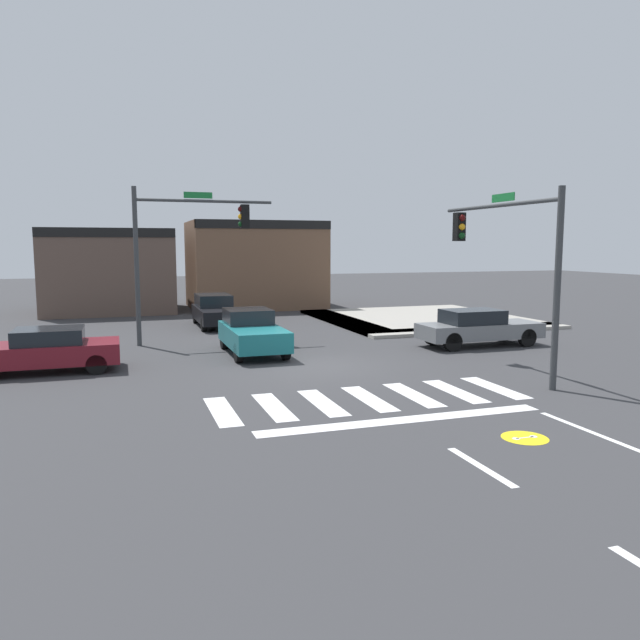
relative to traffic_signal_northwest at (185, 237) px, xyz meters
The scene contains 12 objects.
ground_plane 7.94m from the traffic_signal_northwest, 59.97° to the right, with size 120.00×120.00×0.00m, color #353538.
crosswalk_near 11.65m from the traffic_signal_northwest, 71.92° to the right, with size 7.98×2.65×0.01m.
lane_markings 18.34m from the traffic_signal_northwest, 75.29° to the right, with size 6.80×18.75×0.01m.
bike_detector_marking 15.71m from the traffic_signal_northwest, 70.23° to the right, with size 0.94×0.94×0.01m.
curb_corner_northeast 13.06m from the traffic_signal_northwest, 16.76° to the left, with size 10.00×10.60×0.15m.
storefront_row 13.54m from the traffic_signal_northwest, 83.92° to the left, with size 16.20×6.98×5.32m.
traffic_signal_northwest is the anchor object (origin of this frame).
traffic_signal_southeast 12.19m from the traffic_signal_northwest, 46.21° to the right, with size 0.32×5.71×5.39m.
car_maroon 7.24m from the traffic_signal_northwest, 137.65° to the right, with size 4.26×1.85×1.35m.
car_black 6.21m from the traffic_signal_northwest, 69.38° to the left, with size 1.79×4.49×1.49m.
car_gray 11.85m from the traffic_signal_northwest, 21.86° to the right, with size 4.77×1.71×1.42m.
car_teal 4.94m from the traffic_signal_northwest, 56.88° to the right, with size 1.84×4.18×1.54m.
Camera 1 is at (-5.90, -18.28, 3.85)m, focal length 33.93 mm.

